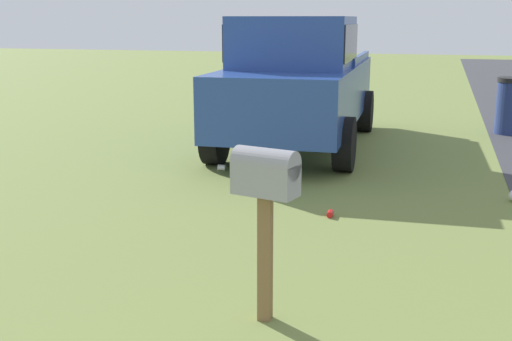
{
  "coord_description": "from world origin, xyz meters",
  "views": [
    {
      "loc": [
        0.31,
        -0.73,
        2.06
      ],
      "look_at": [
        5.1,
        0.65,
        0.87
      ],
      "focal_mm": 44.95,
      "sensor_mm": 36.0,
      "label": 1
    }
  ],
  "objects": [
    {
      "name": "trash_bin",
      "position": [
        12.73,
        -1.99,
        0.52
      ],
      "size": [
        0.57,
        0.57,
        1.02
      ],
      "color": "navy",
      "rests_on": "ground"
    },
    {
      "name": "mailbox",
      "position": [
        4.31,
        0.36,
        0.97
      ],
      "size": [
        0.3,
        0.47,
        1.23
      ],
      "rotation": [
        0.0,
        0.0,
        -0.25
      ],
      "color": "brown",
      "rests_on": "ground"
    },
    {
      "name": "litter_cup_midfield_a",
      "position": [
        8.51,
        2.13,
        0.04
      ],
      "size": [
        0.09,
        0.11,
        0.08
      ],
      "primitive_type": "cylinder",
      "rotation": [
        0.0,
        1.57,
        4.84
      ],
      "color": "white",
      "rests_on": "ground"
    },
    {
      "name": "litter_can_near_hydrant",
      "position": [
        6.8,
        0.32,
        0.03
      ],
      "size": [
        0.12,
        0.07,
        0.07
      ],
      "primitive_type": "cylinder",
      "rotation": [
        0.0,
        1.57,
        0.06
      ],
      "color": "red",
      "rests_on": "ground"
    },
    {
      "name": "pickup_truck",
      "position": [
        10.4,
        1.47,
        1.1
      ],
      "size": [
        5.12,
        2.26,
        2.09
      ],
      "rotation": [
        0.0,
        0.0,
        3.17
      ],
      "color": "#284793",
      "rests_on": "ground"
    }
  ]
}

